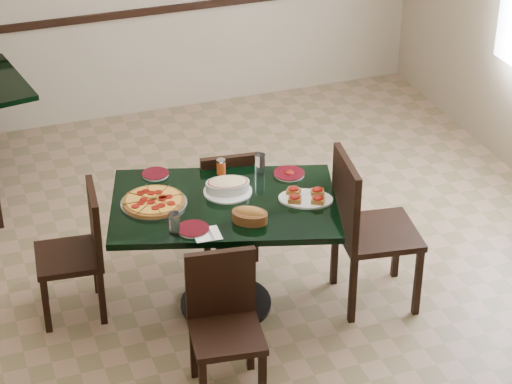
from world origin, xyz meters
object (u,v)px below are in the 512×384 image
object	(u,v)px
bread_basket	(250,215)
lasagna_casserole	(228,186)
chair_right	(363,223)
chair_near	(224,317)
chair_left	(80,246)
chair_far	(228,199)
pepperoni_pizza	(154,202)
main_table	(224,228)
bruschetta_platter	(306,197)

from	to	relation	value
bread_basket	lasagna_casserole	bearing A→B (deg)	127.65
chair_right	lasagna_casserole	distance (m)	0.85
chair_near	chair_left	size ratio (longest dim) A/B	0.98
chair_right	chair_far	bearing A→B (deg)	48.69
chair_near	pepperoni_pizza	distance (m)	0.87
chair_far	pepperoni_pizza	size ratio (longest dim) A/B	2.09
main_table	chair_near	xyz separation A→B (m)	(-0.23, -0.68, -0.12)
bread_basket	chair_left	bearing A→B (deg)	-174.36
bread_basket	chair_right	bearing A→B (deg)	37.02
chair_far	bread_basket	distance (m)	0.83
chair_right	bruschetta_platter	distance (m)	0.41
main_table	chair_far	xyz separation A→B (m)	(0.18, 0.50, -0.12)
main_table	pepperoni_pizza	world-z (taller)	pepperoni_pizza
chair_far	chair_near	distance (m)	1.25
main_table	lasagna_casserole	xyz separation A→B (m)	(0.06, 0.10, 0.23)
lasagna_casserole	bread_basket	world-z (taller)	same
bruschetta_platter	chair_far	bearing A→B (deg)	139.68
chair_right	bread_basket	xyz separation A→B (m)	(-0.73, -0.03, 0.22)
main_table	chair_far	distance (m)	0.55
chair_far	bread_basket	xyz separation A→B (m)	(-0.11, -0.75, 0.34)
main_table	chair_right	distance (m)	0.84
chair_far	chair_left	world-z (taller)	chair_left
chair_left	bruschetta_platter	size ratio (longest dim) A/B	2.16
pepperoni_pizza	bread_basket	bearing A→B (deg)	-38.19
chair_near	bruschetta_platter	bearing A→B (deg)	46.02
pepperoni_pizza	bread_basket	xyz separation A→B (m)	(0.47, -0.37, 0.02)
chair_right	chair_left	distance (m)	1.70
chair_near	bread_basket	distance (m)	0.62
chair_right	main_table	bearing A→B (deg)	82.70
pepperoni_pizza	bruschetta_platter	world-z (taller)	bruschetta_platter
lasagna_casserole	chair_near	bearing A→B (deg)	-99.68
chair_near	pepperoni_pizza	world-z (taller)	chair_near
chair_left	lasagna_casserole	distance (m)	0.96
chair_near	chair_left	distance (m)	1.11
chair_right	lasagna_casserole	bearing A→B (deg)	74.90
bread_basket	bruschetta_platter	world-z (taller)	bread_basket
chair_near	lasagna_casserole	bearing A→B (deg)	77.88
chair_right	lasagna_casserole	world-z (taller)	chair_right
chair_left	pepperoni_pizza	distance (m)	0.55
chair_far	chair_right	distance (m)	0.96
chair_near	chair_left	bearing A→B (deg)	130.50
chair_near	bread_basket	xyz separation A→B (m)	(0.30, 0.43, 0.34)
main_table	bruschetta_platter	distance (m)	0.52
bruschetta_platter	lasagna_casserole	bearing A→B (deg)	175.97
chair_near	bruschetta_platter	xyz separation A→B (m)	(0.69, 0.54, 0.32)
chair_left	bread_basket	xyz separation A→B (m)	(0.90, -0.50, 0.33)
pepperoni_pizza	lasagna_casserole	size ratio (longest dim) A/B	1.35
chair_far	chair_right	world-z (taller)	chair_right
main_table	chair_left	world-z (taller)	chair_left
lasagna_casserole	bread_basket	distance (m)	0.35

